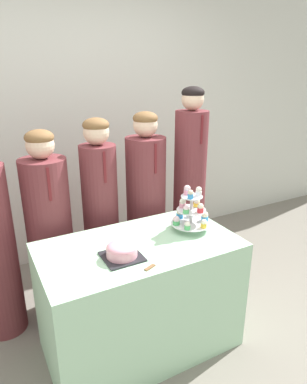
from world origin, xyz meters
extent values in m
plane|color=slate|center=(0.00, 0.00, 0.00)|extent=(16.00, 16.00, 0.00)
cube|color=silver|center=(0.00, 1.80, 1.35)|extent=(9.00, 0.06, 2.70)
cube|color=#A8DBB2|center=(0.00, 0.34, 0.38)|extent=(1.21, 0.67, 0.76)
cube|color=#232328|center=(-0.16, 0.24, 0.77)|extent=(0.21, 0.21, 0.01)
cylinder|color=pink|center=(-0.16, 0.24, 0.80)|extent=(0.18, 0.18, 0.05)
ellipsoid|color=pink|center=(-0.16, 0.24, 0.83)|extent=(0.17, 0.17, 0.06)
cube|color=silver|center=(0.04, 0.11, 0.77)|extent=(0.16, 0.08, 0.00)
cube|color=brown|center=(-0.07, 0.07, 0.77)|extent=(0.07, 0.05, 0.01)
cylinder|color=silver|center=(0.39, 0.36, 0.88)|extent=(0.02, 0.02, 0.24)
cylinder|color=silver|center=(0.39, 0.36, 0.81)|extent=(0.26, 0.26, 0.01)
cylinder|color=silver|center=(0.39, 0.36, 0.90)|extent=(0.19, 0.19, 0.01)
cylinder|color=silver|center=(0.39, 0.36, 1.00)|extent=(0.14, 0.14, 0.01)
cylinder|color=#4CB766|center=(0.31, 0.28, 0.83)|extent=(0.04, 0.04, 0.03)
sphere|color=white|center=(0.31, 0.28, 0.85)|extent=(0.04, 0.04, 0.04)
cylinder|color=yellow|center=(0.42, 0.26, 0.83)|extent=(0.04, 0.04, 0.03)
sphere|color=white|center=(0.42, 0.26, 0.85)|extent=(0.04, 0.04, 0.04)
cylinder|color=#3893DB|center=(0.49, 0.34, 0.83)|extent=(0.05, 0.05, 0.03)
sphere|color=#F4E5C6|center=(0.49, 0.34, 0.85)|extent=(0.05, 0.05, 0.05)
cylinder|color=white|center=(0.45, 0.44, 0.83)|extent=(0.04, 0.04, 0.03)
sphere|color=#F4E5C6|center=(0.45, 0.44, 0.85)|extent=(0.04, 0.04, 0.04)
cylinder|color=#3893DB|center=(0.37, 0.46, 0.83)|extent=(0.05, 0.05, 0.03)
sphere|color=beige|center=(0.37, 0.46, 0.86)|extent=(0.04, 0.04, 0.04)
cylinder|color=#4CB766|center=(0.29, 0.38, 0.83)|extent=(0.04, 0.04, 0.03)
sphere|color=silver|center=(0.29, 0.38, 0.85)|extent=(0.04, 0.04, 0.04)
cylinder|color=yellow|center=(0.45, 0.39, 0.92)|extent=(0.04, 0.04, 0.02)
sphere|color=white|center=(0.45, 0.39, 0.94)|extent=(0.04, 0.04, 0.04)
cylinder|color=pink|center=(0.36, 0.42, 0.92)|extent=(0.05, 0.05, 0.03)
sphere|color=white|center=(0.36, 0.42, 0.95)|extent=(0.04, 0.04, 0.04)
cylinder|color=#4CB766|center=(0.33, 0.32, 0.92)|extent=(0.04, 0.04, 0.03)
sphere|color=silver|center=(0.33, 0.32, 0.94)|extent=(0.04, 0.04, 0.04)
cylinder|color=#E5333D|center=(0.41, 0.29, 0.92)|extent=(0.04, 0.04, 0.03)
sphere|color=#F4E5C6|center=(0.41, 0.29, 0.95)|extent=(0.04, 0.04, 0.04)
cylinder|color=#3893DB|center=(0.36, 0.33, 1.01)|extent=(0.04, 0.04, 0.03)
sphere|color=beige|center=(0.36, 0.33, 1.04)|extent=(0.04, 0.04, 0.04)
cylinder|color=white|center=(0.43, 0.34, 1.01)|extent=(0.04, 0.04, 0.03)
sphere|color=white|center=(0.43, 0.34, 1.04)|extent=(0.04, 0.04, 0.04)
cylinder|color=pink|center=(0.38, 0.40, 1.01)|extent=(0.05, 0.05, 0.03)
sphere|color=silver|center=(0.38, 0.40, 1.04)|extent=(0.04, 0.04, 0.04)
cylinder|color=brown|center=(-0.41, 0.94, 0.61)|extent=(0.32, 0.32, 1.21)
sphere|color=beige|center=(-0.41, 0.94, 1.30)|extent=(0.18, 0.18, 0.18)
ellipsoid|color=brown|center=(-0.41, 0.94, 1.35)|extent=(0.19, 0.19, 0.10)
cube|color=maroon|center=(-0.41, 0.78, 1.08)|extent=(0.02, 0.01, 0.22)
cylinder|color=brown|center=(-0.03, 0.94, 0.63)|extent=(0.27, 0.27, 1.27)
sphere|color=beige|center=(-0.03, 0.94, 1.36)|extent=(0.18, 0.18, 0.18)
ellipsoid|color=brown|center=(-0.03, 0.94, 1.41)|extent=(0.19, 0.19, 0.10)
cube|color=maroon|center=(-0.03, 0.80, 1.14)|extent=(0.02, 0.01, 0.22)
cylinder|color=brown|center=(0.35, 0.94, 0.64)|extent=(0.31, 0.31, 1.29)
sphere|color=beige|center=(0.35, 0.94, 1.38)|extent=(0.18, 0.18, 0.18)
ellipsoid|color=brown|center=(0.35, 0.94, 1.43)|extent=(0.19, 0.19, 0.10)
cube|color=maroon|center=(0.35, 0.78, 1.16)|extent=(0.02, 0.01, 0.22)
cylinder|color=brown|center=(0.77, 0.94, 0.73)|extent=(0.27, 0.27, 1.46)
sphere|color=beige|center=(0.77, 0.94, 1.55)|extent=(0.18, 0.18, 0.18)
ellipsoid|color=black|center=(0.77, 0.94, 1.60)|extent=(0.18, 0.18, 0.10)
cube|color=maroon|center=(0.77, 0.80, 1.33)|extent=(0.02, 0.01, 0.22)
camera|label=1|loc=(-0.81, -1.33, 1.77)|focal=32.00mm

